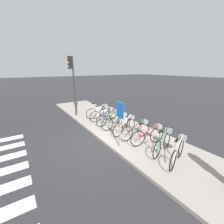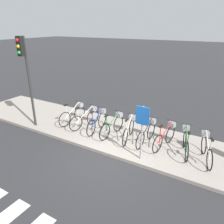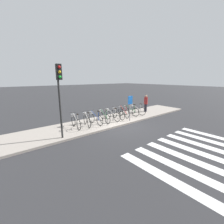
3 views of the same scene
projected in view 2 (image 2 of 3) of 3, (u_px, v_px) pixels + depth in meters
name	position (u px, v px, depth m)	size (l,w,h in m)	color
ground_plane	(111.00, 157.00, 7.64)	(120.00, 120.00, 0.00)	#2D2D30
sidewalk	(130.00, 138.00, 8.78)	(16.80, 2.92, 0.12)	#9E9389
parked_bicycle_0	(74.00, 113.00, 9.93)	(0.46, 1.62, 1.00)	black
parked_bicycle_1	(86.00, 118.00, 9.50)	(0.55, 1.58, 1.00)	black
parked_bicycle_2	(98.00, 121.00, 9.18)	(0.46, 1.62, 1.00)	black
parked_bicycle_3	(113.00, 125.00, 8.82)	(0.46, 1.62, 1.00)	black
parked_bicycle_4	(129.00, 129.00, 8.50)	(0.50, 1.60, 1.00)	black
parked_bicycle_5	(147.00, 132.00, 8.22)	(0.46, 1.62, 1.00)	black
parked_bicycle_6	(166.00, 136.00, 7.96)	(0.48, 1.60, 1.00)	black
parked_bicycle_7	(186.00, 141.00, 7.59)	(0.62, 1.56, 1.00)	black
parked_bicycle_8	(206.00, 148.00, 7.18)	(0.66, 1.55, 1.00)	black
traffic_light	(25.00, 64.00, 8.72)	(0.24, 0.40, 3.81)	#2D2D2D
sign_post	(142.00, 124.00, 6.89)	(0.44, 0.07, 1.87)	#99999E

